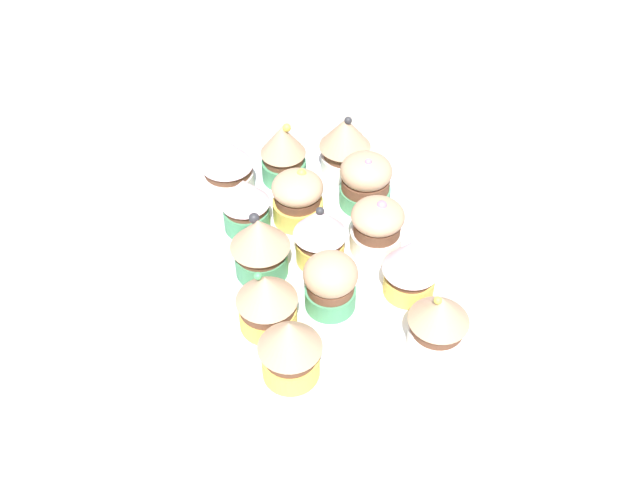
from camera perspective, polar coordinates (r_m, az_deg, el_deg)
ground_plane at (r=78.87cm, az=0.00°, el=-2.93°), size 180.00×180.00×3.00cm
baking_tray at (r=77.32cm, az=0.00°, el=-1.89°), size 41.35×27.09×1.20cm
cupcake_0 at (r=83.48cm, az=-7.56°, el=6.07°), size 6.15×6.15×7.68cm
cupcake_1 at (r=78.52cm, az=-6.09°, el=2.96°), size 5.55×5.55×6.93cm
cupcake_2 at (r=73.32cm, az=-4.96°, el=-0.21°), size 6.32×6.32×7.94cm
cupcake_3 at (r=68.47cm, az=-4.35°, el=-4.96°), size 6.10×6.10×7.20cm
cupcake_4 at (r=64.42cm, az=-2.45°, el=-8.73°), size 5.99×5.99×7.50cm
cupcake_5 at (r=84.62cm, az=-3.01°, el=7.10°), size 5.47×5.47×8.12cm
cupcake_6 at (r=79.43cm, az=-1.82°, el=3.47°), size 5.83×5.83×6.71cm
cupcake_7 at (r=73.88cm, az=-0.09°, el=0.27°), size 5.77×5.77×7.63cm
cupcake_8 at (r=70.04cm, az=0.86°, el=-3.49°), size 5.50×5.50×6.69cm
cupcake_9 at (r=85.71cm, az=2.05°, el=7.81°), size 6.33×6.33×8.07cm
cupcake_10 at (r=81.47cm, az=3.73°, el=4.81°), size 6.02×6.02×7.03cm
cupcake_11 at (r=76.00cm, az=4.67°, el=1.07°), size 5.78×5.78×6.87cm
cupcake_12 at (r=71.50cm, az=7.44°, el=-2.04°), size 5.93×5.93×7.44cm
cupcake_13 at (r=67.56cm, az=9.60°, el=-6.54°), size 5.87×5.87×7.19cm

